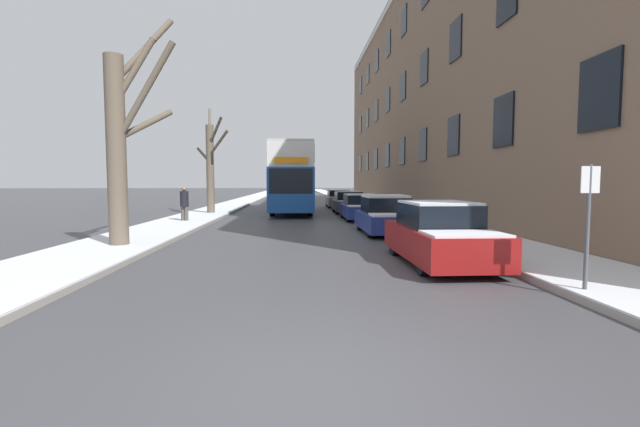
{
  "coord_description": "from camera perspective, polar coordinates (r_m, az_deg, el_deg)",
  "views": [
    {
      "loc": [
        -0.28,
        -4.01,
        1.93
      ],
      "look_at": [
        1.01,
        18.57,
        0.31
      ],
      "focal_mm": 24.0,
      "sensor_mm": 36.0,
      "label": 1
    }
  ],
  "objects": [
    {
      "name": "sidewalk_right",
      "position": [
        57.34,
        2.64,
        2.24
      ],
      "size": [
        2.8,
        130.0,
        0.16
      ],
      "color": "gray",
      "rests_on": "ground"
    },
    {
      "name": "bare_tree_left_0",
      "position": [
        13.63,
        -24.98,
        8.83
      ],
      "size": [
        2.1,
        1.86,
        7.03
      ],
      "color": "brown",
      "rests_on": "ground"
    },
    {
      "name": "street_sign_post",
      "position": [
        8.33,
        32.12,
        -0.92
      ],
      "size": [
        0.32,
        0.07,
        2.24
      ],
      "color": "#4C4F54",
      "rests_on": "ground"
    },
    {
      "name": "pedestrian_left_sidewalk",
      "position": [
        21.17,
        -17.63,
        1.31
      ],
      "size": [
        0.39,
        0.39,
        1.77
      ],
      "rotation": [
        0.0,
        0.0,
        6.08
      ],
      "color": "#4C4742",
      "rests_on": "ground"
    },
    {
      "name": "terrace_facade_right",
      "position": [
        31.92,
        19.19,
        15.0
      ],
      "size": [
        9.1,
        48.53,
        16.18
      ],
      "color": "#7A604C",
      "rests_on": "ground"
    },
    {
      "name": "parked_car_2",
      "position": [
        22.58,
        5.46,
        0.78
      ],
      "size": [
        1.86,
        4.13,
        1.36
      ],
      "color": "navy",
      "rests_on": "ground"
    },
    {
      "name": "parked_car_4",
      "position": [
        34.04,
        2.5,
        1.93
      ],
      "size": [
        1.88,
        4.28,
        1.39
      ],
      "color": "slate",
      "rests_on": "ground"
    },
    {
      "name": "ground_plane",
      "position": [
        4.46,
        0.74,
        -21.59
      ],
      "size": [
        320.0,
        320.0,
        0.0
      ],
      "primitive_type": "plane",
      "color": "#424247"
    },
    {
      "name": "bare_tree_left_1",
      "position": [
        26.52,
        -14.4,
        6.5
      ],
      "size": [
        2.44,
        3.73,
        6.67
      ],
      "color": "brown",
      "rests_on": "ground"
    },
    {
      "name": "parked_car_3",
      "position": [
        27.73,
        3.83,
        1.43
      ],
      "size": [
        1.88,
        4.12,
        1.4
      ],
      "color": "#474C56",
      "rests_on": "ground"
    },
    {
      "name": "double_decker_bus",
      "position": [
        28.42,
        -3.79,
        5.05
      ],
      "size": [
        2.57,
        11.71,
        4.26
      ],
      "color": "#194C99",
      "rests_on": "ground"
    },
    {
      "name": "sidewalk_left",
      "position": [
        57.29,
        -8.66,
        2.19
      ],
      "size": [
        2.8,
        130.0,
        0.16
      ],
      "color": "gray",
      "rests_on": "ground"
    },
    {
      "name": "parked_car_1",
      "position": [
        16.51,
        8.73,
        -0.33
      ],
      "size": [
        1.83,
        4.01,
        1.48
      ],
      "color": "navy",
      "rests_on": "ground"
    },
    {
      "name": "parked_car_0",
      "position": [
        10.63,
        15.61,
        -2.79
      ],
      "size": [
        1.76,
        4.21,
        1.49
      ],
      "color": "maroon",
      "rests_on": "ground"
    }
  ]
}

